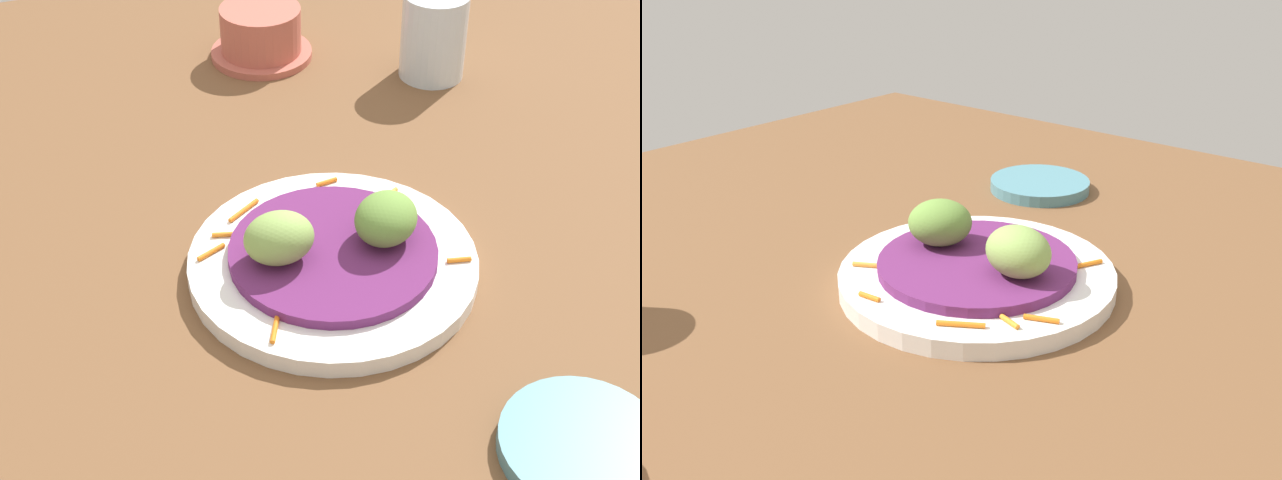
# 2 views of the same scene
# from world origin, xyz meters

# --- Properties ---
(table_surface) EXTENTS (1.10, 1.10, 0.02)m
(table_surface) POSITION_xyz_m (0.00, 0.00, 0.01)
(table_surface) COLOR brown
(table_surface) RESTS_ON ground
(main_plate) EXTENTS (0.23, 0.23, 0.02)m
(main_plate) POSITION_xyz_m (0.04, 0.06, 0.03)
(main_plate) COLOR white
(main_plate) RESTS_ON table_surface
(cabbage_bed) EXTENTS (0.17, 0.17, 0.01)m
(cabbage_bed) POSITION_xyz_m (0.04, 0.06, 0.04)
(cabbage_bed) COLOR #60235B
(cabbage_bed) RESTS_ON main_plate
(carrot_garnish) EXTENTS (0.21, 0.17, 0.00)m
(carrot_garnish) POSITION_xyz_m (0.05, 0.03, 0.04)
(carrot_garnish) COLOR orange
(carrot_garnish) RESTS_ON main_plate
(guac_scoop_left) EXTENTS (0.06, 0.05, 0.04)m
(guac_scoop_left) POSITION_xyz_m (0.08, 0.05, 0.07)
(guac_scoop_left) COLOR #84A851
(guac_scoop_left) RESTS_ON cabbage_bed
(guac_scoop_center) EXTENTS (0.07, 0.07, 0.04)m
(guac_scoop_center) POSITION_xyz_m (-0.01, 0.06, 0.06)
(guac_scoop_center) COLOR olive
(guac_scoop_center) RESTS_ON cabbage_bed
(side_plate_small) EXTENTS (0.11, 0.11, 0.01)m
(side_plate_small) POSITION_xyz_m (-0.05, 0.28, 0.03)
(side_plate_small) COLOR teal
(side_plate_small) RESTS_ON table_surface
(terracotta_bowl) EXTENTS (0.11, 0.11, 0.06)m
(terracotta_bowl) POSITION_xyz_m (-0.02, -0.31, 0.05)
(terracotta_bowl) COLOR #B75B4C
(terracotta_bowl) RESTS_ON table_surface
(water_glass) EXTENTS (0.07, 0.07, 0.09)m
(water_glass) POSITION_xyz_m (-0.18, -0.21, 0.07)
(water_glass) COLOR silver
(water_glass) RESTS_ON table_surface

